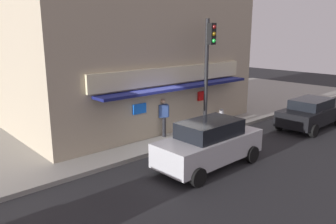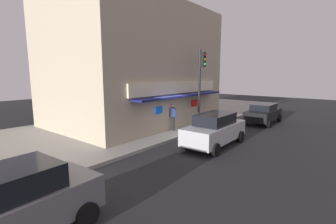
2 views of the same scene
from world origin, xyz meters
name	(u,v)px [view 2 (image 2 of 2)]	position (x,y,z in m)	size (l,w,h in m)	color
ground_plane	(183,138)	(0.00, 0.00, 0.00)	(63.00, 63.00, 0.00)	#232326
sidewalk	(126,125)	(0.00, 5.13, 0.08)	(42.00, 10.26, 0.17)	gray
corner_building	(135,66)	(1.43, 5.50, 4.40)	(11.96, 9.06, 8.48)	tan
traffic_light	(201,78)	(2.66, 0.42, 3.54)	(0.32, 0.58, 5.28)	black
fire_hydrant	(206,117)	(4.48, 1.00, 0.52)	(0.51, 0.27, 0.74)	#B2B2B7
trash_can	(192,114)	(4.54, 2.28, 0.61)	(0.54, 0.54, 0.89)	#2D2D2D
pedestrian	(172,116)	(0.70, 1.36, 1.12)	(0.55, 0.59, 1.73)	black
parked_car_black	(263,113)	(7.59, -2.34, 0.80)	(4.27, 2.02, 1.53)	black
parked_car_grey	(7,207)	(-9.91, -2.25, 0.89)	(4.08, 2.17, 1.76)	slate
parked_car_silver	(215,130)	(-0.22, -2.25, 0.89)	(4.36, 1.95, 1.75)	#B7B7BC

